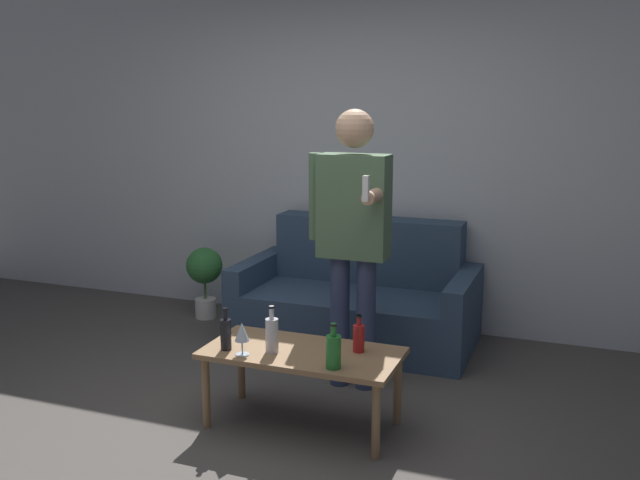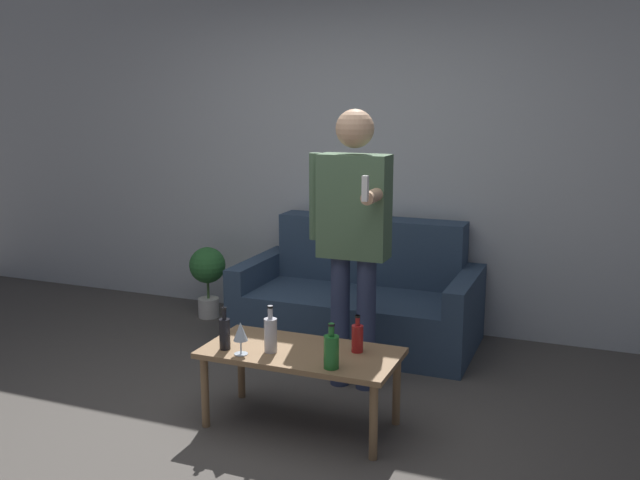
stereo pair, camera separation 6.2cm
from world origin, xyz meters
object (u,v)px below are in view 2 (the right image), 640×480
Objects in this scene: coffee_table at (301,359)px; bottle_orange at (225,333)px; couch at (360,300)px; person_standing_front at (353,227)px.

coffee_table is 4.51× the size of bottle_orange.
couch reaches higher than bottle_orange.
bottle_orange reaches higher than coffee_table.
couch is at bearing 81.51° from bottle_orange.
coffee_table is 0.62× the size of person_standing_front.
coffee_table is at bearing 18.88° from bottle_orange.
person_standing_front is (0.47, 0.75, 0.49)m from bottle_orange.
couch is 1.61× the size of coffee_table.
bottle_orange is (-0.24, -1.59, 0.22)m from couch.
person_standing_front reaches higher than bottle_orange.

